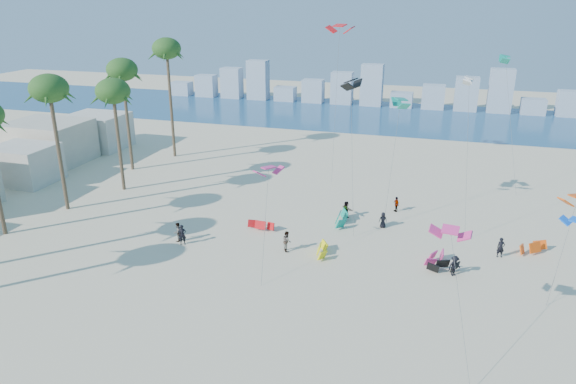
# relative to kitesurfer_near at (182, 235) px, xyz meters

# --- Properties ---
(ground) EXTENTS (220.00, 220.00, 0.00)m
(ground) POSITION_rel_kitesurfer_near_xyz_m (5.72, -11.73, -0.95)
(ground) COLOR beige
(ground) RESTS_ON ground
(ocean) EXTENTS (220.00, 220.00, 0.00)m
(ocean) POSITION_rel_kitesurfer_near_xyz_m (5.72, 60.27, -0.95)
(ocean) COLOR navy
(ocean) RESTS_ON ground
(kitesurfer_near) EXTENTS (0.83, 0.72, 1.91)m
(kitesurfer_near) POSITION_rel_kitesurfer_near_xyz_m (0.00, 0.00, 0.00)
(kitesurfer_near) COLOR black
(kitesurfer_near) RESTS_ON ground
(kitesurfer_mid) EXTENTS (1.07, 1.13, 1.85)m
(kitesurfer_mid) POSITION_rel_kitesurfer_near_xyz_m (9.43, 1.54, -0.03)
(kitesurfer_mid) COLOR gray
(kitesurfer_mid) RESTS_ON ground
(kitesurfers_far) EXTENTS (29.05, 13.98, 1.81)m
(kitesurfers_far) POSITION_rel_kitesurfer_near_xyz_m (15.10, 6.03, -0.09)
(kitesurfers_far) COLOR black
(kitesurfers_far) RESTS_ON ground
(grounded_kites) EXTENTS (27.81, 10.56, 1.10)m
(grounded_kites) POSITION_rel_kitesurfer_near_xyz_m (17.66, 5.09, -0.48)
(grounded_kites) COLOR red
(grounded_kites) RESTS_ON ground
(flying_kites) EXTENTS (32.07, 41.30, 18.69)m
(flying_kites) POSITION_rel_kitesurfer_near_xyz_m (19.96, 12.25, 11.54)
(flying_kites) COLOR #E83387
(flying_kites) RESTS_ON ground
(palm_row) EXTENTS (7.70, 44.80, 16.22)m
(palm_row) POSITION_rel_kitesurfer_near_xyz_m (-15.45, 4.46, 11.12)
(palm_row) COLOR brown
(palm_row) RESTS_ON ground
(beachfront_buildings) EXTENTS (11.50, 43.00, 6.00)m
(beachfront_buildings) POSITION_rel_kitesurfer_near_xyz_m (-27.97, 9.09, 1.72)
(beachfront_buildings) COLOR beige
(beachfront_buildings) RESTS_ON ground
(distant_skyline) EXTENTS (85.00, 3.00, 8.40)m
(distant_skyline) POSITION_rel_kitesurfer_near_xyz_m (4.53, 70.27, 2.13)
(distant_skyline) COLOR #9EADBF
(distant_skyline) RESTS_ON ground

